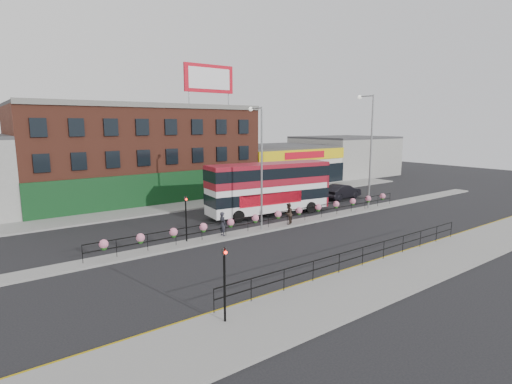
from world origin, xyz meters
TOP-DOWN VIEW (x-y plane):
  - ground at (0.00, 0.00)m, footprint 120.00×120.00m
  - south_pavement at (0.00, -12.00)m, footprint 60.00×4.00m
  - north_pavement at (0.00, 12.00)m, footprint 60.00×4.00m
  - median at (0.00, 0.00)m, footprint 60.00×1.60m
  - yellow_line_inner at (0.00, -9.70)m, footprint 60.00×0.10m
  - yellow_line_outer at (0.00, -9.88)m, footprint 60.00×0.10m
  - brick_building at (-4.00, 19.96)m, footprint 25.00×12.21m
  - supermarket at (16.00, 19.90)m, footprint 15.00×12.25m
  - warehouse_east at (30.75, 20.00)m, footprint 14.50×12.00m
  - billboard at (2.50, 14.99)m, footprint 6.00×0.29m
  - median_railing at (-0.00, 0.00)m, footprint 30.04×0.56m
  - south_railing at (-2.00, -10.10)m, footprint 20.04×0.05m
  - double_decker_bus at (2.30, 4.03)m, footprint 12.05×4.20m
  - car at (13.82, 5.42)m, footprint 2.78×5.42m
  - pedestrian_a at (-5.20, 0.11)m, footprint 0.72×0.53m
  - pedestrian_b at (0.98, -0.15)m, footprint 1.47×1.45m
  - lamp_column_west at (-1.68, 0.25)m, footprint 0.34×1.66m
  - lamp_column_east at (11.59, 0.33)m, footprint 0.39×1.92m
  - traffic_light_south at (-12.00, -11.01)m, footprint 0.15×0.28m
  - traffic_light_median at (-8.00, 0.39)m, footprint 0.15×0.28m

SIDE VIEW (x-z plane):
  - ground at x=0.00m, z-range 0.00..0.00m
  - yellow_line_inner at x=0.00m, z-range 0.00..0.01m
  - yellow_line_outer at x=0.00m, z-range 0.00..0.01m
  - south_pavement at x=0.00m, z-range 0.00..0.15m
  - north_pavement at x=0.00m, z-range 0.00..0.15m
  - median at x=0.00m, z-range 0.00..0.15m
  - car at x=13.82m, z-range 0.00..1.67m
  - south_railing at x=-2.00m, z-range 0.40..1.52m
  - pedestrian_b at x=0.98m, z-range 0.15..1.90m
  - median_railing at x=0.00m, z-range 0.43..1.66m
  - pedestrian_a at x=-5.20m, z-range 0.15..1.95m
  - traffic_light_south at x=-12.00m, z-range 0.64..4.29m
  - traffic_light_median at x=-8.00m, z-range 0.64..4.29m
  - supermarket at x=16.00m, z-range 0.00..5.30m
  - double_decker_bus at x=2.30m, z-range 0.55..5.32m
  - warehouse_east at x=30.75m, z-range 0.00..6.30m
  - brick_building at x=-4.00m, z-range -0.02..10.28m
  - lamp_column_west at x=-1.68m, z-range 1.03..10.49m
  - lamp_column_east at x=11.59m, z-range 1.16..12.08m
  - billboard at x=2.50m, z-range 10.98..15.38m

